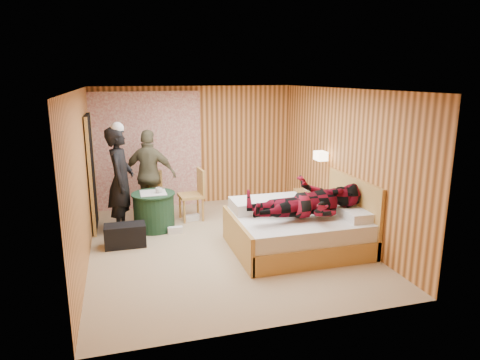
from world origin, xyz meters
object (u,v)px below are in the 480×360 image
object	(u,v)px
bed	(299,229)
man_at_table	(150,175)
nightstand	(308,204)
woman_standing	(121,181)
chair_far	(151,192)
man_on_bed	(308,192)
round_table	(154,211)
duffel_bag	(125,235)
chair_near	(195,190)
wall_lamp	(321,156)

from	to	relation	value
bed	man_at_table	world-z (taller)	man_at_table
nightstand	woman_standing	bearing A→B (deg)	176.79
chair_far	man_on_bed	bearing A→B (deg)	-39.50
round_table	chair_far	world-z (taller)	chair_far
duffel_bag	chair_near	bearing A→B (deg)	37.94
man_at_table	round_table	bearing A→B (deg)	112.16
man_on_bed	nightstand	bearing A→B (deg)	64.56
man_at_table	nightstand	bearing A→B (deg)	-174.14
wall_lamp	nightstand	xyz separation A→B (m)	(-0.04, 0.37, -1.02)
chair_near	duffel_bag	distance (m)	1.74
duffel_bag	bed	bearing A→B (deg)	-17.04
nightstand	duffel_bag	size ratio (longest dim) A/B	0.87
round_table	wall_lamp	bearing A→B (deg)	-11.08
chair_near	man_on_bed	xyz separation A→B (m)	(1.36, -2.09, 0.41)
chair_far	man_on_bed	size ratio (longest dim) A/B	0.53
wall_lamp	chair_far	distance (m)	3.26
wall_lamp	chair_far	bearing A→B (deg)	157.85
bed	chair_far	distance (m)	3.03
wall_lamp	bed	world-z (taller)	wall_lamp
nightstand	bed	bearing A→B (deg)	-120.10
wall_lamp	woman_standing	distance (m)	3.56
chair_far	man_at_table	bearing A→B (deg)	121.08
woman_standing	man_at_table	world-z (taller)	woman_standing
wall_lamp	man_at_table	distance (m)	3.22
wall_lamp	nightstand	bearing A→B (deg)	96.61
chair_near	woman_standing	distance (m)	1.45
nightstand	man_on_bed	distance (m)	1.84
duffel_bag	wall_lamp	bearing A→B (deg)	1.89
wall_lamp	round_table	xyz separation A→B (m)	(-2.95, 0.58, -0.96)
bed	round_table	distance (m)	2.63
wall_lamp	woman_standing	xyz separation A→B (m)	(-3.49, 0.57, -0.37)
duffel_bag	nightstand	bearing A→B (deg)	8.08
man_on_bed	bed	bearing A→B (deg)	96.77
round_table	man_on_bed	xyz separation A→B (m)	(2.18, -1.74, 0.64)
wall_lamp	man_at_table	world-z (taller)	man_at_table
wall_lamp	nightstand	distance (m)	1.08
wall_lamp	woman_standing	bearing A→B (deg)	170.78
bed	duffel_bag	xyz separation A→B (m)	(-2.67, 0.82, -0.14)
nightstand	round_table	xyz separation A→B (m)	(-2.91, 0.21, 0.06)
duffel_bag	woman_standing	distance (m)	1.01
duffel_bag	man_on_bed	size ratio (longest dim) A/B	0.37
man_at_table	man_on_bed	size ratio (longest dim) A/B	0.97
wall_lamp	chair_far	world-z (taller)	wall_lamp
woman_standing	duffel_bag	bearing A→B (deg)	-167.69
bed	duffel_bag	bearing A→B (deg)	162.87
nightstand	duffel_bag	bearing A→B (deg)	-172.01
man_on_bed	chair_near	bearing A→B (deg)	123.05
chair_far	man_at_table	size ratio (longest dim) A/B	0.54
nightstand	man_at_table	distance (m)	3.08
duffel_bag	woman_standing	world-z (taller)	woman_standing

